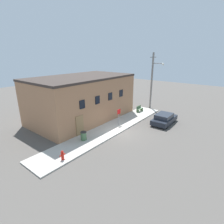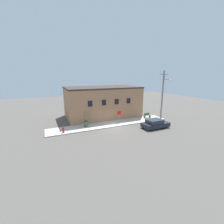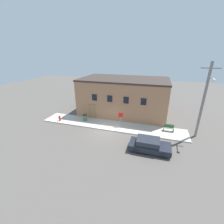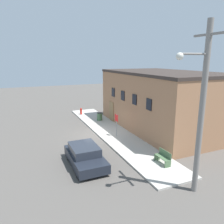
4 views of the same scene
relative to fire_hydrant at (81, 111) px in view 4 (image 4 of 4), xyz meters
The scene contains 9 objects.
ground_plane 7.42m from the fire_hydrant, ahead, with size 80.00×80.00×0.00m, color #56514C.
sidewalk 7.45m from the fire_hydrant, ahead, with size 19.40×2.99×0.12m.
brick_building 10.21m from the fire_hydrant, 37.35° to the left, with size 13.16×7.45×5.58m.
fire_hydrant is the anchor object (origin of this frame).
stop_sign 8.83m from the fire_hydrant, ahead, with size 0.60×0.06×1.94m.
bench 14.80m from the fire_hydrant, ahead, with size 1.21×0.44×0.87m.
trash_bin 3.59m from the fire_hydrant, 19.19° to the left, with size 0.59×0.59×0.86m.
utility_pole 18.20m from the fire_hydrant, ahead, with size 1.80×1.85×8.45m.
parked_car 13.10m from the fire_hydrant, 14.35° to the right, with size 4.04×1.89×1.29m.
Camera 4 is at (17.96, -6.19, 6.70)m, focal length 35.00 mm.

